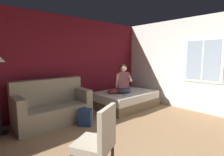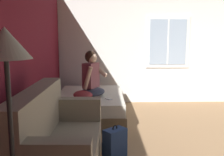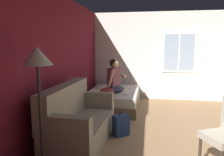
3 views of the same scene
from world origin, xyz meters
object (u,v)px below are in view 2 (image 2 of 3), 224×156
(couch, at_px, (56,144))
(throw_pillow, at_px, (83,95))
(bed, at_px, (90,106))
(backpack, at_px, (114,144))
(person_seated, at_px, (92,78))
(cell_phone, at_px, (109,99))
(floor_lamp, at_px, (7,66))

(couch, xyz_separation_m, throw_pillow, (1.88, -0.16, 0.16))
(bed, height_order, backpack, bed)
(bed, xyz_separation_m, backpack, (-1.78, -0.42, -0.04))
(person_seated, distance_m, backpack, 1.81)
(couch, bearing_deg, bed, -6.77)
(backpack, relative_size, cell_phone, 3.18)
(bed, relative_size, backpack, 4.08)
(bed, relative_size, couch, 1.08)
(backpack, xyz_separation_m, floor_lamp, (-1.53, 0.80, 1.24))
(bed, relative_size, person_seated, 2.13)
(bed, distance_m, couch, 2.28)
(couch, distance_m, floor_lamp, 1.49)
(throw_pillow, bearing_deg, bed, -16.71)
(person_seated, height_order, throw_pillow, person_seated)
(floor_lamp, bearing_deg, bed, -6.57)
(bed, relative_size, cell_phone, 12.97)
(person_seated, height_order, backpack, person_seated)
(cell_phone, bearing_deg, floor_lamp, 36.17)
(throw_pillow, bearing_deg, floor_lamp, 174.78)
(couch, relative_size, floor_lamp, 1.01)
(throw_pillow, height_order, floor_lamp, floor_lamp)
(backpack, xyz_separation_m, cell_phone, (1.35, 0.06, 0.29))
(bed, height_order, couch, couch)
(throw_pillow, bearing_deg, backpack, -159.16)
(person_seated, bearing_deg, couch, 171.66)
(backpack, bearing_deg, couch, 124.49)
(cell_phone, distance_m, floor_lamp, 3.12)
(bed, distance_m, throw_pillow, 0.50)
(floor_lamp, bearing_deg, backpack, -27.68)
(backpack, xyz_separation_m, throw_pillow, (1.41, 0.54, 0.36))
(person_seated, distance_m, floor_lamp, 3.26)
(person_seated, relative_size, backpack, 1.91)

